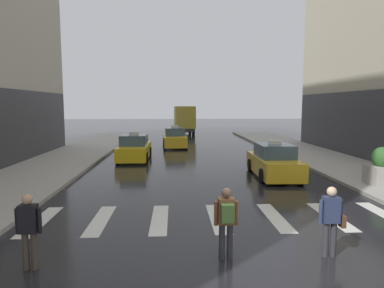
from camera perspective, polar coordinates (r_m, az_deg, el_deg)
ground_plane at (r=8.11m, az=7.17°, el=-19.01°), size 160.00×160.00×0.00m
crosswalk_markings at (r=10.86m, az=4.32°, el=-12.22°), size 11.30×2.80×0.01m
taxi_lead at (r=17.16m, az=13.50°, el=-2.94°), size 2.00×4.57×1.80m
taxi_second at (r=22.12m, az=-9.59°, el=-0.76°), size 1.95×4.55×1.80m
taxi_third at (r=28.61m, az=-2.90°, el=0.96°), size 2.09×4.61×1.80m
box_truck at (r=41.50m, az=-1.36°, el=4.25°), size 2.55×7.63×3.35m
pedestrian_with_backpack at (r=7.86m, az=5.76°, el=-12.20°), size 0.55×0.43×1.65m
pedestrian_with_handbag at (r=8.60m, az=22.24°, el=-11.28°), size 0.60×0.24×1.65m
pedestrian_plain_coat at (r=8.15m, az=-25.62°, el=-12.40°), size 0.55×0.24×1.65m
planter_near_corner at (r=16.46m, az=29.18°, el=-3.47°), size 1.10×1.10×1.60m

